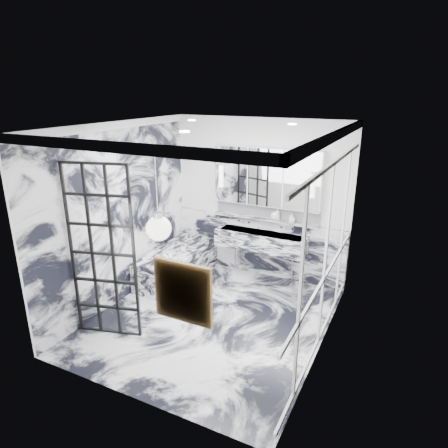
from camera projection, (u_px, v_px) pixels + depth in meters
The scene contains 25 objects.
floor at pixel (212, 319), 5.93m from camera, with size 3.60×3.60×0.00m, color white.
ceiling at pixel (210, 126), 5.03m from camera, with size 3.60×3.60×0.00m, color white.
wall_back at pixel (259, 199), 7.00m from camera, with size 3.60×3.60×0.00m, color white.
wall_front at pixel (125, 285), 3.95m from camera, with size 3.60×3.60×0.00m, color white.
wall_left at pixel (119, 215), 6.15m from camera, with size 3.60×3.60×0.00m, color white.
wall_right at pixel (328, 250), 4.81m from camera, with size 3.60×3.60×0.00m, color white.
marble_clad_back at pixel (257, 246), 7.27m from camera, with size 3.18×0.05×1.05m, color white.
marble_clad_left at pixel (121, 218), 6.16m from camera, with size 0.02×3.56×2.68m, color white.
panel_molding at pixel (325, 257), 4.85m from camera, with size 0.03×3.40×2.30m, color white.
soap_bottle_a at pixel (277, 214), 6.83m from camera, with size 0.09×0.09×0.23m, color #8C5919.
soap_bottle_b at pixel (291, 218), 6.74m from camera, with size 0.08×0.08×0.17m, color #4C4C51.
soap_bottle_c at pixel (292, 218), 6.73m from camera, with size 0.11×0.11×0.15m, color silver.
face_pot at pixel (275, 216), 6.86m from camera, with size 0.15×0.15×0.15m, color white.
amber_bottle at pixel (292, 220), 6.74m from camera, with size 0.04×0.04×0.10m, color #8C5919.
flower_vase at pixel (168, 265), 6.28m from camera, with size 0.08×0.08×0.12m, color silver.
crittall_door at pixel (102, 254), 5.22m from camera, with size 0.88×0.04×2.38m, color black, non-canonical shape.
artwork at pixel (183, 292), 3.69m from camera, with size 0.50×0.05×0.50m, color #BB8813.
pendant_light at pixel (159, 228), 4.10m from camera, with size 0.26×0.26×0.26m, color white.
trough_sink at pixel (261, 241), 6.95m from camera, with size 1.60×0.45×0.30m, color silver.
ledge at pixel (265, 219), 6.98m from camera, with size 1.90×0.14×0.04m, color silver.
subway_tile at pixel (266, 211), 6.99m from camera, with size 1.90×0.03×0.23m, color white.
mirror_cabinet at pixel (266, 177), 6.74m from camera, with size 1.90×0.16×1.00m, color white.
sconce_left at pixel (221, 176), 7.02m from camera, with size 0.07×0.07×0.40m, color white.
sconce_right at pixel (313, 186), 6.33m from camera, with size 0.07×0.07×0.40m, color white.
bathtub at pixel (177, 264), 7.09m from camera, with size 0.75×1.65×0.55m, color silver.
Camera 1 is at (2.45, -4.54, 3.25)m, focal length 32.00 mm.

